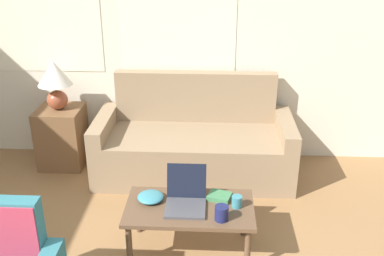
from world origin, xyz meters
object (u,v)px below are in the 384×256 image
laptop (186,198)px  snack_bowl (151,197)px  cup_yellow (222,213)px  coffee_table (190,212)px  book_red (219,196)px  table_lamp (55,79)px  cup_navy (237,202)px  couch (194,145)px

laptop → snack_bowl: laptop is taller
cup_yellow → snack_bowl: cup_yellow is taller
coffee_table → book_red: size_ratio=4.71×
table_lamp → coffee_table: (1.36, -1.30, -0.57)m
table_lamp → cup_navy: table_lamp is taller
laptop → cup_navy: size_ratio=3.78×
coffee_table → couch: bearing=91.0°
table_lamp → snack_bowl: size_ratio=2.49×
couch → snack_bowl: size_ratio=9.61×
coffee_table → laptop: laptop is taller
coffee_table → laptop: bearing=143.3°
coffee_table → snack_bowl: (-0.29, 0.07, 0.07)m
laptop → book_red: (0.24, 0.09, -0.04)m
cup_yellow → cup_navy: bearing=55.7°
coffee_table → cup_navy: (0.34, 0.01, 0.09)m
couch → laptop: couch is taller
laptop → cup_navy: bearing=-1.2°
cup_yellow → couch: bearing=100.4°
coffee_table → cup_yellow: size_ratio=8.79×
cup_navy → cup_yellow: (-0.11, -0.16, 0.01)m
couch → cup_navy: size_ratio=21.64×
coffee_table → cup_yellow: cup_yellow is taller
coffee_table → book_red: book_red is taller
couch → snack_bowl: (-0.27, -1.14, 0.13)m
table_lamp → cup_navy: (1.70, -1.29, -0.48)m
couch → table_lamp: (-1.34, 0.09, 0.62)m
snack_bowl → table_lamp: bearing=130.9°
cup_navy → snack_bowl: bearing=175.1°
table_lamp → book_red: size_ratio=2.46×
cup_navy → book_red: bearing=140.6°
table_lamp → cup_navy: 2.19m
table_lamp → cup_navy: bearing=-37.2°
book_red → couch: bearing=102.3°
book_red → cup_navy: bearing=-39.4°
couch → cup_yellow: 1.39m
couch → table_lamp: 1.48m
couch → coffee_table: (0.02, -1.21, 0.05)m
couch → snack_bowl: bearing=-103.3°
cup_navy → cup_yellow: bearing=-124.3°
coffee_table → laptop: (-0.03, 0.02, 0.11)m
coffee_table → snack_bowl: 0.31m
cup_navy → cup_yellow: 0.20m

